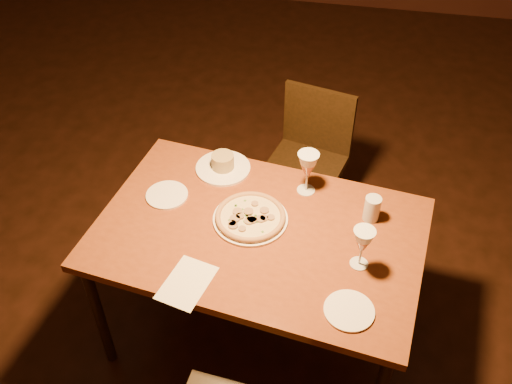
# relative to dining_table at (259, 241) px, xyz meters

# --- Properties ---
(floor) EXTENTS (7.00, 7.00, 0.00)m
(floor) POSITION_rel_dining_table_xyz_m (-0.20, 0.26, -0.64)
(floor) COLOR black
(floor) RESTS_ON ground
(dining_table) EXTENTS (1.41, 1.01, 0.70)m
(dining_table) POSITION_rel_dining_table_xyz_m (0.00, 0.00, 0.00)
(dining_table) COLOR brown
(dining_table) RESTS_ON floor
(chair_far) EXTENTS (0.47, 0.47, 0.80)m
(chair_far) POSITION_rel_dining_table_xyz_m (0.11, 0.83, -0.19)
(chair_far) COLOR black
(chair_far) RESTS_ON floor
(pizza_plate) EXTENTS (0.31, 0.31, 0.03)m
(pizza_plate) POSITION_rel_dining_table_xyz_m (-0.05, 0.05, 0.08)
(pizza_plate) COLOR white
(pizza_plate) RESTS_ON dining_table
(ramekin_saucer) EXTENTS (0.25, 0.25, 0.08)m
(ramekin_saucer) POSITION_rel_dining_table_xyz_m (-0.23, 0.35, 0.09)
(ramekin_saucer) COLOR white
(ramekin_saucer) RESTS_ON dining_table
(wine_glass_far) EXTENTS (0.09, 0.09, 0.20)m
(wine_glass_far) POSITION_rel_dining_table_xyz_m (0.15, 0.28, 0.16)
(wine_glass_far) COLOR #BC6E4E
(wine_glass_far) RESTS_ON dining_table
(wine_glass_right) EXTENTS (0.08, 0.08, 0.18)m
(wine_glass_right) POSITION_rel_dining_table_xyz_m (0.41, -0.10, 0.15)
(wine_glass_right) COLOR #BC6E4E
(wine_glass_right) RESTS_ON dining_table
(water_tumbler) EXTENTS (0.07, 0.07, 0.11)m
(water_tumbler) POSITION_rel_dining_table_xyz_m (0.44, 0.16, 0.12)
(water_tumbler) COLOR silver
(water_tumbler) RESTS_ON dining_table
(side_plate_left) EXTENTS (0.18, 0.18, 0.01)m
(side_plate_left) POSITION_rel_dining_table_xyz_m (-0.43, 0.12, 0.07)
(side_plate_left) COLOR white
(side_plate_left) RESTS_ON dining_table
(side_plate_near) EXTENTS (0.18, 0.18, 0.01)m
(side_plate_near) POSITION_rel_dining_table_xyz_m (0.39, -0.32, 0.07)
(side_plate_near) COLOR white
(side_plate_near) RESTS_ON dining_table
(menu_card) EXTENTS (0.20, 0.26, 0.00)m
(menu_card) POSITION_rel_dining_table_xyz_m (-0.21, -0.32, 0.06)
(menu_card) COLOR white
(menu_card) RESTS_ON dining_table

